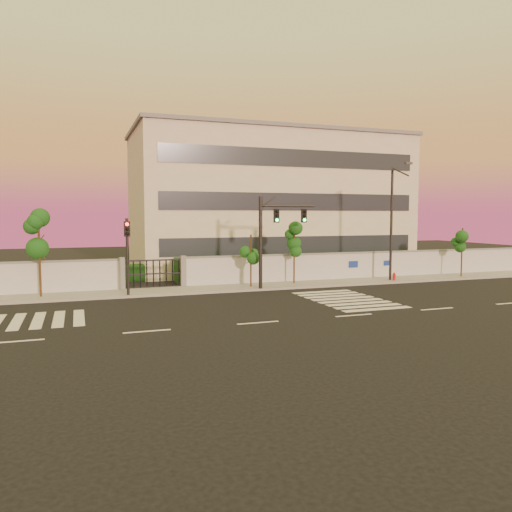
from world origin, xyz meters
The scene contains 14 objects.
ground centered at (0.00, 0.00, 0.00)m, with size 120.00×120.00×0.00m, color black.
sidewalk centered at (0.00, 10.50, 0.07)m, with size 60.00×3.00×0.15m, color gray.
perimeter_wall centered at (0.10, 12.00, 1.07)m, with size 60.00×0.36×2.20m.
hedge_row centered at (1.17, 14.74, 0.82)m, with size 41.00×4.25×1.80m.
institutional_building centered at (9.00, 21.99, 6.16)m, with size 24.40×12.40×12.25m.
road_markings centered at (-1.58, 3.76, 0.01)m, with size 57.00×7.62×0.02m.
street_tree_c centered at (-9.75, 10.45, 3.74)m, with size 1.62×1.29×5.08m.
street_tree_d centered at (3.22, 10.24, 2.67)m, with size 1.30×1.04×3.63m.
street_tree_e centered at (6.60, 10.70, 3.16)m, with size 1.37×1.09×4.30m.
street_tree_f centered at (20.53, 9.93, 2.88)m, with size 1.33×1.06×3.91m.
traffic_signal_main centered at (4.27, 9.12, 3.86)m, with size 3.86×0.56×6.11m.
traffic_signal_secondary centered at (-4.88, 9.33, 3.00)m, with size 0.37×0.35×4.73m.
streetlight_east centered at (14.03, 9.80, 4.63)m, with size 0.51×2.06×8.58m.
fire_hydrant centered at (14.17, 9.69, 0.36)m, with size 0.28×0.27×0.72m.
Camera 1 is at (-7.67, -21.08, 4.89)m, focal length 35.00 mm.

